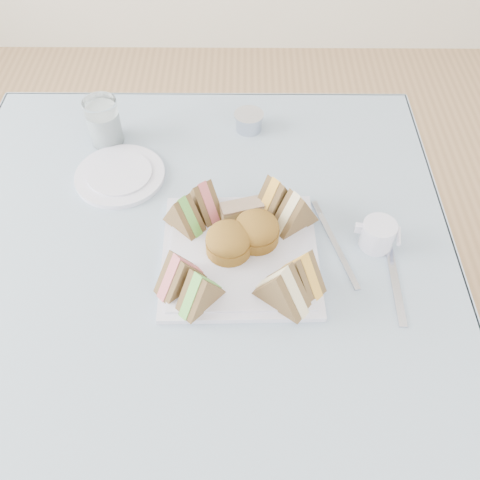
{
  "coord_description": "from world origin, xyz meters",
  "views": [
    {
      "loc": [
        0.1,
        -0.65,
        1.55
      ],
      "look_at": [
        0.09,
        -0.02,
        0.8
      ],
      "focal_mm": 40.0,
      "sensor_mm": 36.0,
      "label": 1
    }
  ],
  "objects_px": {
    "water_glass": "(104,122)",
    "serving_plate": "(240,255)",
    "table": "(203,344)",
    "creamer_jug": "(378,235)"
  },
  "relations": [
    {
      "from": "water_glass",
      "to": "creamer_jug",
      "type": "height_order",
      "value": "water_glass"
    },
    {
      "from": "serving_plate",
      "to": "creamer_jug",
      "type": "xyz_separation_m",
      "value": [
        0.26,
        0.03,
        0.02
      ]
    },
    {
      "from": "table",
      "to": "creamer_jug",
      "type": "height_order",
      "value": "creamer_jug"
    },
    {
      "from": "table",
      "to": "water_glass",
      "type": "height_order",
      "value": "water_glass"
    },
    {
      "from": "serving_plate",
      "to": "water_glass",
      "type": "bearing_deg",
      "value": 130.81
    },
    {
      "from": "water_glass",
      "to": "serving_plate",
      "type": "bearing_deg",
      "value": -47.77
    },
    {
      "from": "serving_plate",
      "to": "water_glass",
      "type": "relative_size",
      "value": 2.71
    },
    {
      "from": "table",
      "to": "creamer_jug",
      "type": "relative_size",
      "value": 13.88
    },
    {
      "from": "table",
      "to": "serving_plate",
      "type": "height_order",
      "value": "serving_plate"
    },
    {
      "from": "creamer_jug",
      "to": "water_glass",
      "type": "bearing_deg",
      "value": 162.26
    }
  ]
}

